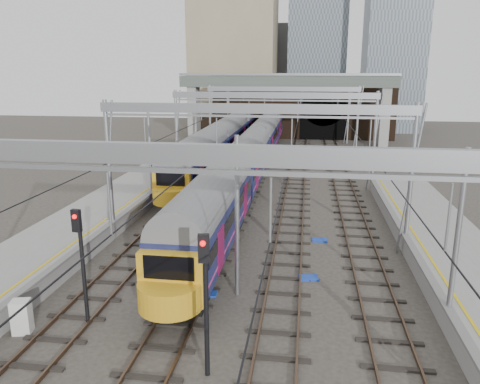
% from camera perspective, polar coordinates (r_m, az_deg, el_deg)
% --- Properties ---
extents(ground, '(160.00, 160.00, 0.00)m').
position_cam_1_polar(ground, '(19.28, -1.25, -14.97)').
color(ground, '#38332D').
rests_on(ground, ground).
extents(platform_left, '(4.32, 55.00, 1.12)m').
position_cam_1_polar(platform_left, '(24.72, -24.45, -8.05)').
color(platform_left, gray).
rests_on(platform_left, ground).
extents(tracks, '(14.40, 80.00, 0.22)m').
position_cam_1_polar(tracks, '(33.06, 2.99, -2.15)').
color(tracks, '#4C3828').
rests_on(tracks, ground).
extents(overhead_line, '(16.80, 80.00, 8.00)m').
position_cam_1_polar(overhead_line, '(38.25, 4.02, 10.09)').
color(overhead_line, gray).
rests_on(overhead_line, ground).
extents(retaining_wall, '(28.00, 2.75, 9.00)m').
position_cam_1_polar(retaining_wall, '(68.69, 7.09, 10.09)').
color(retaining_wall, black).
rests_on(retaining_wall, ground).
extents(overbridge, '(28.00, 3.00, 9.25)m').
position_cam_1_polar(overbridge, '(62.66, 5.74, 12.40)').
color(overbridge, gray).
rests_on(overbridge, ground).
extents(city_skyline, '(37.50, 27.50, 60.00)m').
position_cam_1_polar(city_skyline, '(87.37, 8.58, 19.34)').
color(city_skyline, tan).
rests_on(city_skyline, ground).
extents(train_main, '(2.57, 59.50, 4.50)m').
position_cam_1_polar(train_main, '(45.74, 2.07, 5.52)').
color(train_main, black).
rests_on(train_main, ground).
extents(train_second, '(2.63, 45.71, 4.59)m').
position_cam_1_polar(train_second, '(53.07, -1.45, 6.81)').
color(train_second, black).
rests_on(train_second, ground).
extents(signal_near_left, '(0.35, 0.46, 4.66)m').
position_cam_1_polar(signal_near_left, '(18.49, -18.83, -7.00)').
color(signal_near_left, black).
rests_on(signal_near_left, ground).
extents(signal_near_centre, '(0.37, 0.47, 4.86)m').
position_cam_1_polar(signal_near_centre, '(14.59, -4.24, -11.66)').
color(signal_near_centre, black).
rests_on(signal_near_centre, ground).
extents(relay_cabinet, '(0.76, 0.68, 1.31)m').
position_cam_1_polar(relay_cabinet, '(19.70, -25.08, -13.61)').
color(relay_cabinet, silver).
rests_on(relay_cabinet, ground).
extents(equip_cover_a, '(0.80, 0.57, 0.09)m').
position_cam_1_polar(equip_cover_a, '(20.98, -3.95, -12.28)').
color(equip_cover_a, '#173BB3').
rests_on(equip_cover_a, ground).
extents(equip_cover_b, '(0.97, 0.76, 0.10)m').
position_cam_1_polar(equip_cover_b, '(22.62, 8.36, -10.32)').
color(equip_cover_b, '#173BB3').
rests_on(equip_cover_b, ground).
extents(equip_cover_c, '(0.85, 0.60, 0.10)m').
position_cam_1_polar(equip_cover_c, '(27.48, 9.67, -5.80)').
color(equip_cover_c, '#173BB3').
rests_on(equip_cover_c, ground).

